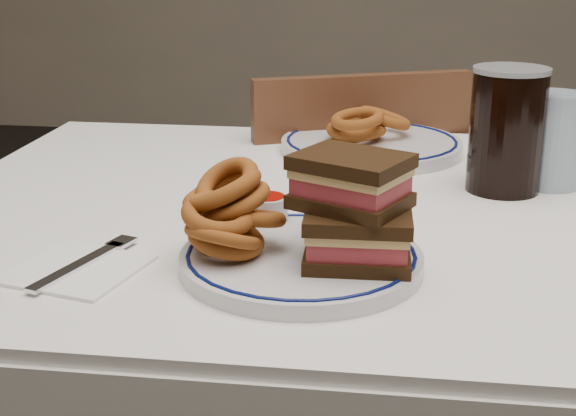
# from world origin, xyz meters

# --- Properties ---
(dining_table) EXTENTS (1.27, 0.87, 0.75)m
(dining_table) POSITION_xyz_m (0.00, 0.00, 0.64)
(dining_table) COLOR white
(dining_table) RESTS_ON floor
(chair_far) EXTENTS (0.52, 0.52, 0.86)m
(chair_far) POSITION_xyz_m (-0.11, 0.49, 0.47)
(chair_far) COLOR #472A17
(chair_far) RESTS_ON floor
(main_plate) EXTENTS (0.26, 0.26, 0.02)m
(main_plate) POSITION_xyz_m (-0.11, -0.22, 0.76)
(main_plate) COLOR silver
(main_plate) RESTS_ON dining_table
(reuben_sandwich) EXTENTS (0.13, 0.12, 0.11)m
(reuben_sandwich) POSITION_xyz_m (-0.05, -0.23, 0.82)
(reuben_sandwich) COLOR black
(reuben_sandwich) RESTS_ON main_plate
(onion_rings_main) EXTENTS (0.11, 0.12, 0.12)m
(onion_rings_main) POSITION_xyz_m (-0.18, -0.22, 0.81)
(onion_rings_main) COLOR #672F0D
(onion_rings_main) RESTS_ON main_plate
(ketchup_ramekin) EXTENTS (0.05, 0.05, 0.03)m
(ketchup_ramekin) POSITION_xyz_m (-0.16, -0.12, 0.78)
(ketchup_ramekin) COLOR silver
(ketchup_ramekin) RESTS_ON main_plate
(beer_mug) EXTENTS (0.15, 0.10, 0.17)m
(beer_mug) POSITION_xyz_m (0.14, 0.09, 0.84)
(beer_mug) COLOR black
(beer_mug) RESTS_ON dining_table
(water_glass) EXTENTS (0.08, 0.08, 0.13)m
(water_glass) POSITION_xyz_m (0.21, 0.12, 0.82)
(water_glass) COLOR #97ACC3
(water_glass) RESTS_ON dining_table
(far_plate) EXTENTS (0.30, 0.30, 0.02)m
(far_plate) POSITION_xyz_m (-0.05, 0.28, 0.76)
(far_plate) COLOR silver
(far_plate) RESTS_ON dining_table
(onion_rings_far) EXTENTS (0.14, 0.15, 0.07)m
(onion_rings_far) POSITION_xyz_m (-0.06, 0.28, 0.79)
(onion_rings_far) COLOR #672F0D
(onion_rings_far) RESTS_ON far_plate
(napkin_fork) EXTENTS (0.15, 0.17, 0.01)m
(napkin_fork) POSITION_xyz_m (-0.34, -0.26, 0.75)
(napkin_fork) COLOR white
(napkin_fork) RESTS_ON dining_table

